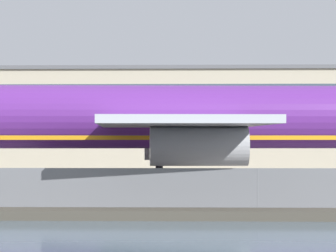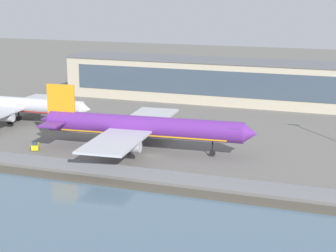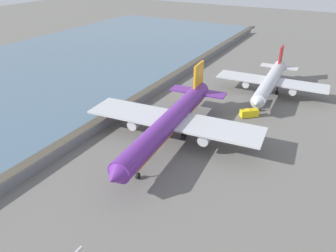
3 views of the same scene
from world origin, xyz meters
name	(u,v)px [view 1 (image 1 of 3)]	position (x,y,z in m)	size (l,w,h in m)	color
ground_plane	(245,196)	(0.00, 0.00, 0.00)	(500.00, 500.00, 0.00)	#66635E
shoreline_seawall	(263,214)	(0.00, -20.50, 0.25)	(320.00, 3.00, 0.50)	#474238
perimeter_fence	(258,190)	(0.00, -16.00, 1.26)	(280.00, 0.10, 2.53)	slate
cargo_jet_purple	(191,120)	(-3.97, 2.79, 5.67)	(52.50, 45.35, 14.86)	#602889
terminal_building	(260,119)	(4.92, 65.84, 7.01)	(119.13, 16.89, 14.00)	#BCB299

